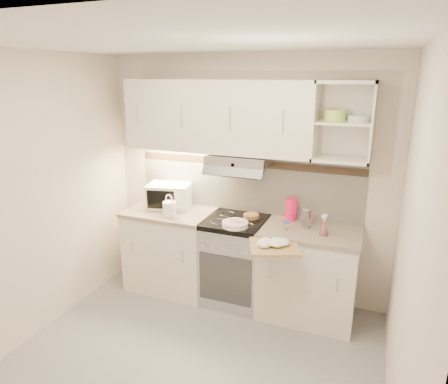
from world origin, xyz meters
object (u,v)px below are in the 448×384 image
Objects in this scene: pink_pitcher at (291,209)px; spray_bottle at (324,226)px; watering_can at (170,208)px; glass_jar at (306,217)px; microwave at (169,195)px; cutting_board at (274,247)px; electric_range at (235,260)px; plate_stack at (235,224)px.

pink_pitcher is 0.46m from spray_bottle.
watering_can is 1.23m from pink_pitcher.
glass_jar is 0.23m from spray_bottle.
microwave reaches higher than pink_pitcher.
spray_bottle is 0.52m from cutting_board.
pink_pitcher is (1.18, 0.33, 0.03)m from watering_can.
spray_bottle is (0.88, -0.08, 0.53)m from electric_range.
glass_jar reaches higher than electric_range.
electric_range is 0.79m from cutting_board.
spray_bottle reaches higher than glass_jar.
microwave is (-0.81, 0.12, 0.58)m from electric_range.
electric_range is 0.88m from glass_jar.
spray_bottle reaches higher than electric_range.
microwave is 1.51m from glass_jar.
watering_can is 1.37m from glass_jar.
microwave is at bearing 142.06° from watering_can.
electric_range is 0.51m from plate_stack.
pink_pitcher reaches higher than electric_range.
electric_range is 4.03× the size of pink_pitcher.
watering_can is at bearing -172.35° from glass_jar.
watering_can is 1.02× the size of plate_stack.
microwave is 0.93m from plate_stack.
pink_pitcher is at bearing -10.02° from microwave.
glass_jar is (0.69, 0.04, 0.55)m from electric_range.
plate_stack reaches higher than cutting_board.
electric_range is at bearing 108.08° from plate_stack.
plate_stack is at bearing -126.80° from pink_pitcher.
plate_stack is at bearing 130.17° from cutting_board.
pink_pitcher is (0.45, 0.37, 0.09)m from plate_stack.
glass_jar is at bearing 48.92° from cutting_board.
pink_pitcher is 1.10× the size of glass_jar.
glass_jar is at bearing 29.87° from watering_can.
electric_range is 1.03m from spray_bottle.
plate_stack is 1.13× the size of pink_pitcher.
glass_jar is 0.49× the size of cutting_board.
electric_range is 2.18× the size of cutting_board.
watering_can reaches higher than pink_pitcher.
microwave reaches higher than glass_jar.
glass_jar is at bearing -16.11° from microwave.
pink_pitcher is 0.54× the size of cutting_board.
watering_can is 1.16× the size of pink_pitcher.
spray_bottle reaches higher than cutting_board.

